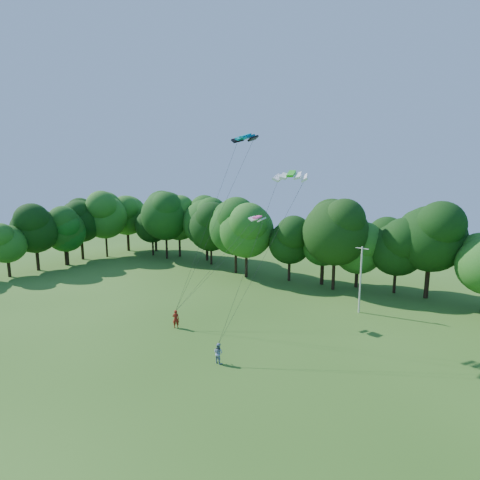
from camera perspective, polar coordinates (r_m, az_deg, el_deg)
The scene contains 10 objects.
ground at distance 27.65m, azimuth -19.53°, elevation -24.46°, with size 160.00×160.00×0.00m, color #285216.
utility_pole at distance 44.28m, azimuth 17.89°, elevation -5.67°, with size 1.52×0.30×7.61m.
kite_flyer_left at distance 39.47m, azimuth -9.76°, elevation -11.77°, with size 0.69×0.45×1.90m, color maroon.
kite_flyer_right at distance 32.33m, azimuth -3.32°, elevation -16.80°, with size 0.85×0.66×1.75m, color #879ABB.
kite_teal at distance 37.59m, azimuth 0.80°, elevation 15.61°, with size 2.90×1.69×0.52m.
kite_green at distance 34.24m, azimuth 7.82°, elevation 9.98°, with size 3.28×2.13×0.65m.
kite_pink at distance 40.37m, azimuth 2.66°, elevation 3.51°, with size 2.02×1.21×0.31m.
tree_back_west at distance 70.68m, azimuth -11.29°, elevation 4.39°, with size 9.93×9.93×14.44m.
tree_back_center at distance 51.43m, azimuth 14.36°, elevation 2.04°, with size 9.61×9.61×13.98m.
tree_flank_west at distance 71.10m, azimuth -25.06°, elevation 1.65°, with size 7.16×7.16×10.41m.
Camera 1 is at (19.59, -12.17, 15.26)m, focal length 28.00 mm.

